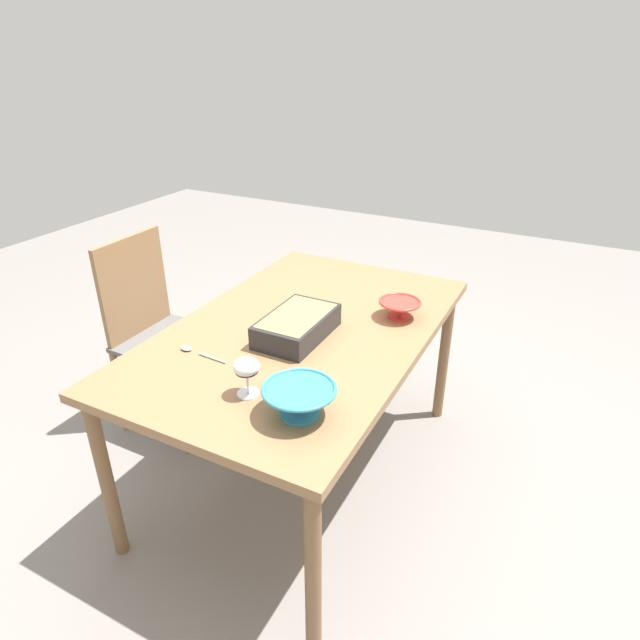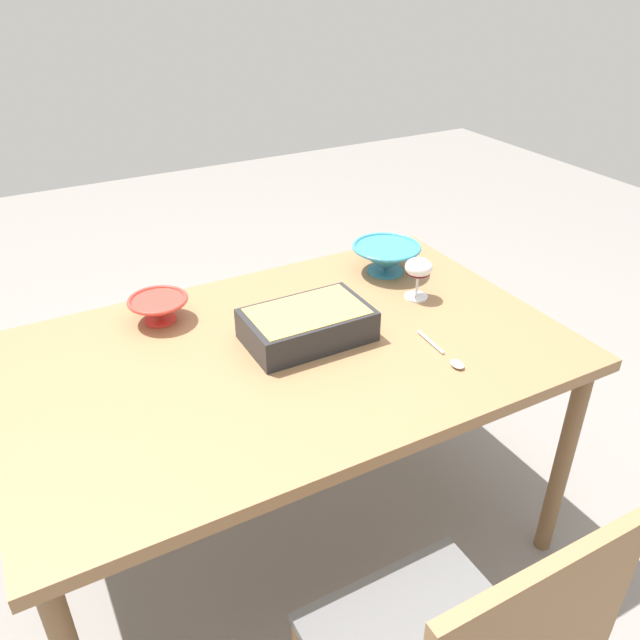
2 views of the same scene
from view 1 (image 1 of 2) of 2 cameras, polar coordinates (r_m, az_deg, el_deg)
The scene contains 8 objects.
ground_plane at distance 2.54m, azimuth -1.69°, elevation -15.70°, with size 8.00×8.00×0.00m, color gray.
dining_table at distance 2.14m, azimuth -1.93°, elevation -2.34°, with size 1.49×0.94×0.74m.
chair at distance 2.71m, azimuth -16.89°, elevation -0.65°, with size 0.42×0.42×0.94m.
wine_glass at distance 1.68m, azimuth -7.78°, elevation -5.17°, with size 0.08×0.08×0.13m.
casserole_dish at distance 2.02m, azimuth -2.45°, elevation -0.49°, with size 0.34×0.21×0.09m.
mixing_bowl at distance 1.60m, azimuth -2.20°, elevation -8.40°, with size 0.22×0.22×0.10m.
small_bowl at distance 2.19m, azimuth 8.42°, elevation 1.28°, with size 0.17×0.17×0.07m.
serving_spoon at distance 1.99m, azimuth -13.21°, elevation -3.21°, with size 0.03×0.21×0.01m.
Camera 1 is at (1.62, 0.92, 1.72)m, focal length 30.25 mm.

